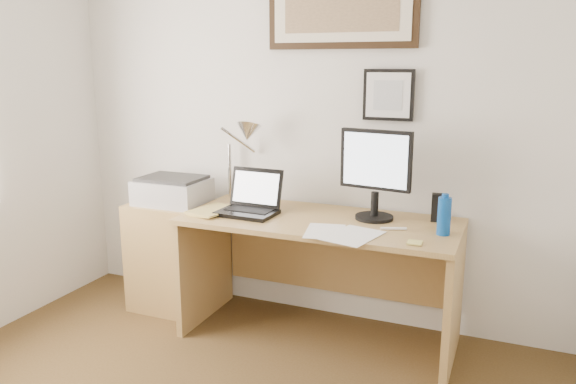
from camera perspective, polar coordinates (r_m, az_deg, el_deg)
The scene contains 17 objects.
wall_back at distance 3.56m, azimuth 3.01°, elevation 6.77°, with size 3.50×0.02×2.50m, color silver.
side_cabinet at distance 3.89m, azimuth -11.74°, elevation -6.34°, with size 0.50×0.40×0.73m, color #A07A43.
water_bottle at distance 3.05m, azimuth 15.58°, elevation -2.38°, with size 0.07×0.07×0.20m, color #0B459B.
bottle_cap at distance 3.03m, azimuth 15.71°, elevation -0.36°, with size 0.04×0.04×0.02m, color #0B459B.
speaker at distance 3.31m, azimuth 14.97°, elevation -1.54°, with size 0.07×0.06×0.16m, color black.
paper_sheet_a at distance 3.03m, azimuth 3.76°, elevation -4.00°, with size 0.20×0.29×0.00m, color white.
paper_sheet_b at distance 2.96m, azimuth 6.62°, elevation -4.42°, with size 0.23×0.33×0.00m, color white.
sticky_pad at distance 2.89m, azimuth 12.75°, elevation -5.03°, with size 0.07×0.07×0.01m, color #DACF67.
marker_pen at distance 3.10m, azimuth 10.68°, elevation -3.67°, with size 0.02×0.02×0.14m, color white.
book at distance 3.49m, azimuth -8.91°, elevation -1.66°, with size 0.21×0.28×0.02m, color tan.
desk at distance 3.41m, azimuth 3.64°, elevation -6.20°, with size 1.60×0.70×0.75m.
laptop at distance 3.38m, azimuth -3.85°, elevation -1.19°, with size 0.35×0.30×0.26m.
lcd_monitor at distance 3.22m, azimuth 8.87°, elevation 2.21°, with size 0.42×0.22×0.52m.
printer at distance 3.75m, azimuth -11.64°, elevation 0.16°, with size 0.44×0.34×0.18m.
desk_lamp at distance 3.56m, azimuth -4.28°, elevation 5.73°, with size 0.29×0.27×0.53m.
picture_large at distance 3.48m, azimuth 5.44°, elevation 18.13°, with size 0.92×0.04×0.47m.
picture_small at distance 3.40m, azimuth 10.17°, elevation 9.67°, with size 0.30×0.03×0.30m.
Camera 1 is at (1.18, -1.34, 1.63)m, focal length 35.00 mm.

